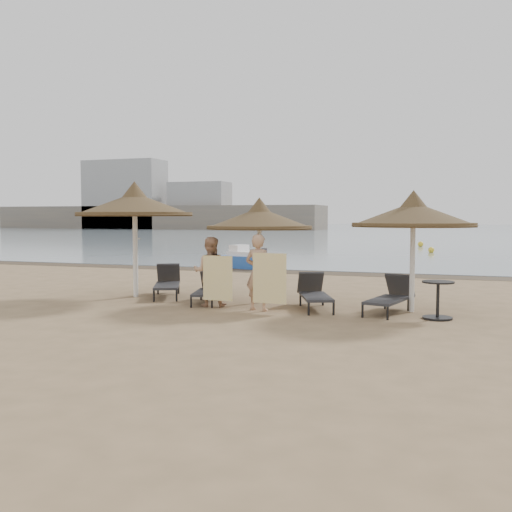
{
  "coord_description": "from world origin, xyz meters",
  "views": [
    {
      "loc": [
        4.52,
        -12.48,
        2.22
      ],
      "look_at": [
        -0.12,
        1.2,
        1.21
      ],
      "focal_mm": 40.0,
      "sensor_mm": 36.0,
      "label": 1
    }
  ],
  "objects": [
    {
      "name": "lounger_near_right",
      "position": [
        1.47,
        0.92,
        0.38
      ],
      "size": [
        1.27,
        1.96,
        0.84
      ],
      "rotation": [
        0.0,
        0.0,
        0.38
      ],
      "color": "black",
      "rests_on": "ground"
    },
    {
      "name": "side_table",
      "position": [
        4.33,
        0.34,
        0.39
      ],
      "size": [
        0.68,
        0.68,
        0.82
      ],
      "rotation": [
        0.0,
        0.0,
        0.2
      ],
      "color": "black",
      "rests_on": "ground"
    },
    {
      "name": "person_left",
      "position": [
        -1.03,
        0.37,
        0.99
      ],
      "size": [
        1.04,
        0.81,
        1.99
      ],
      "primitive_type": "imported",
      "rotation": [
        0.0,
        0.0,
        3.4
      ],
      "color": "tan",
      "rests_on": "ground"
    },
    {
      "name": "pedal_boat",
      "position": [
        -3.74,
        10.51,
        0.36
      ],
      "size": [
        2.37,
        1.78,
        0.98
      ],
      "rotation": [
        0.0,
        0.0,
        -0.28
      ],
      "color": "blue",
      "rests_on": "ground"
    },
    {
      "name": "buoy_left",
      "position": [
        -7.37,
        22.92,
        0.16
      ],
      "size": [
        0.32,
        0.32,
        0.32
      ],
      "primitive_type": "sphere",
      "color": "yellow",
      "rests_on": "ground"
    },
    {
      "name": "sea",
      "position": [
        0.0,
        80.0,
        0.01
      ],
      "size": [
        200.0,
        140.0,
        0.03
      ],
      "primitive_type": "cube",
      "color": "gray",
      "rests_on": "ground"
    },
    {
      "name": "far_shore",
      "position": [
        -25.1,
        77.82,
        2.91
      ],
      "size": [
        150.0,
        54.8,
        12.0
      ],
      "color": "#796B59",
      "rests_on": "ground"
    },
    {
      "name": "lounger_near_left",
      "position": [
        -1.35,
        0.98,
        0.34
      ],
      "size": [
        0.95,
        1.8,
        0.77
      ],
      "rotation": [
        0.0,
        0.0,
        0.24
      ],
      "color": "black",
      "rests_on": "ground"
    },
    {
      "name": "lounger_far_left",
      "position": [
        -2.88,
        1.65,
        0.39
      ],
      "size": [
        1.38,
        2.03,
        0.87
      ],
      "rotation": [
        0.0,
        0.0,
        0.43
      ],
      "color": "black",
      "rests_on": "ground"
    },
    {
      "name": "buoy_mid",
      "position": [
        2.58,
        30.43,
        0.2
      ],
      "size": [
        0.4,
        0.4,
        0.4
      ],
      "primitive_type": "sphere",
      "color": "yellow",
      "rests_on": "ground"
    },
    {
      "name": "wet_sand_strip",
      "position": [
        0.0,
        9.4,
        0.0
      ],
      "size": [
        200.0,
        1.6,
        0.01
      ],
      "primitive_type": "cube",
      "color": "#473623",
      "rests_on": "ground"
    },
    {
      "name": "palapa_center",
      "position": [
        -0.06,
        1.3,
        2.15
      ],
      "size": [
        2.72,
        2.72,
        2.7
      ],
      "rotation": [
        0.0,
        0.0,
        0.12
      ],
      "color": "white",
      "rests_on": "ground"
    },
    {
      "name": "ground",
      "position": [
        0.0,
        0.0,
        0.0
      ],
      "size": [
        160.0,
        160.0,
        0.0
      ],
      "primitive_type": "plane",
      "color": "#987954",
      "rests_on": "ground"
    },
    {
      "name": "palapa_left",
      "position": [
        -3.63,
        1.24,
        2.53
      ],
      "size": [
        3.2,
        3.2,
        3.17
      ],
      "rotation": [
        0.0,
        0.0,
        -0.37
      ],
      "color": "white",
      "rests_on": "ground"
    },
    {
      "name": "lounger_far_right",
      "position": [
        3.28,
        0.91,
        0.38
      ],
      "size": [
        1.06,
        1.98,
        0.85
      ],
      "rotation": [
        0.0,
        0.0,
        -0.24
      ],
      "color": "black",
      "rests_on": "ground"
    },
    {
      "name": "buoy_extra",
      "position": [
        3.52,
        23.52,
        0.18
      ],
      "size": [
        0.36,
        0.36,
        0.36
      ],
      "primitive_type": "sphere",
      "color": "yellow",
      "rests_on": "ground"
    },
    {
      "name": "palapa_right",
      "position": [
        3.73,
        1.12,
        2.25
      ],
      "size": [
        2.85,
        2.85,
        2.82
      ],
      "rotation": [
        0.0,
        0.0,
        -0.06
      ],
      "color": "white",
      "rests_on": "ground"
    },
    {
      "name": "towel_left",
      "position": [
        -0.68,
        0.02,
        0.74
      ],
      "size": [
        0.77,
        0.05,
        1.08
      ],
      "rotation": [
        0.0,
        0.0,
        -0.04
      ],
      "color": "yellow",
      "rests_on": "ground"
    },
    {
      "name": "bag_dark",
      "position": [
        -0.06,
        1.14,
        0.98
      ],
      "size": [
        0.21,
        0.15,
        0.29
      ],
      "rotation": [
        0.0,
        0.0,
        -0.42
      ],
      "color": "black",
      "rests_on": "ground"
    },
    {
      "name": "towel_right",
      "position": [
        0.65,
        -0.11,
        0.8
      ],
      "size": [
        0.83,
        0.09,
        1.16
      ],
      "rotation": [
        0.0,
        0.0,
        -0.08
      ],
      "color": "yellow",
      "rests_on": "ground"
    },
    {
      "name": "bag_patterned",
      "position": [
        -0.06,
        1.48,
        1.21
      ],
      "size": [
        0.3,
        0.16,
        0.37
      ],
      "rotation": [
        0.0,
        0.0,
        0.23
      ],
      "color": "silver",
      "rests_on": "ground"
    },
    {
      "name": "person_right",
      "position": [
        0.3,
        0.14,
        1.05
      ],
      "size": [
        1.04,
        0.76,
        2.1
      ],
      "primitive_type": "imported",
      "rotation": [
        0.0,
        0.0,
        3.0
      ],
      "color": "tan",
      "rests_on": "ground"
    }
  ]
}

